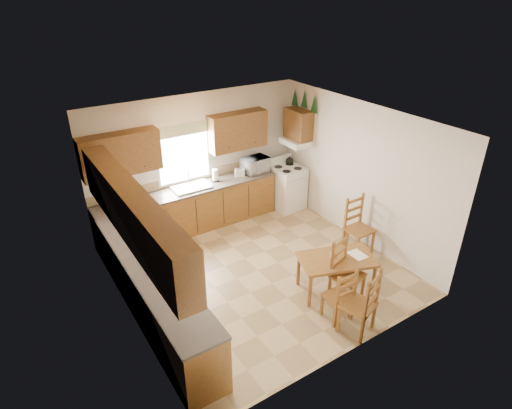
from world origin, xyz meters
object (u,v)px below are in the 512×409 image
dining_table (335,274)px  chair_near_left (338,293)px  microwave (256,165)px  chair_near_right (359,301)px  stove (287,188)px  chair_far_right (360,226)px  chair_far_left (348,272)px

dining_table → chair_near_left: 0.66m
dining_table → chair_near_left: bearing=-109.9°
microwave → chair_near_right: 4.06m
dining_table → chair_near_left: (-0.41, -0.50, 0.14)m
dining_table → microwave: bearing=101.4°
stove → chair_far_right: size_ratio=0.87×
dining_table → chair_far_left: 0.36m
chair_near_left → stove: bearing=-112.1°
chair_far_left → chair_far_right: bearing=21.7°
microwave → chair_far_left: bearing=-103.0°
chair_far_left → chair_near_left: bearing=-167.3°
chair_far_left → chair_near_right: bearing=-137.6°
stove → chair_far_right: 2.17m
microwave → chair_near_right: microwave is taller
chair_far_left → chair_far_right: (1.17, 0.91, -0.00)m
chair_near_right → chair_far_left: size_ratio=0.98×
chair_near_left → chair_far_right: size_ratio=0.84×
chair_near_right → chair_far_left: chair_far_left is taller
chair_near_left → microwave: bearing=-100.9°
microwave → chair_far_left: microwave is taller
stove → chair_far_right: (0.06, -2.16, 0.07)m
chair_near_right → chair_far_left: 0.68m
stove → chair_near_right: bearing=-115.3°
chair_near_left → chair_far_right: bearing=-141.6°
stove → dining_table: bearing=-114.9°
stove → chair_far_right: chair_far_right is taller
stove → dining_table: stove is taller
stove → chair_far_left: size_ratio=0.86×
chair_near_right → chair_near_left: bearing=-101.0°
microwave → dining_table: 3.21m
dining_table → chair_near_left: chair_near_left is taller
microwave → dining_table: bearing=-103.5°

